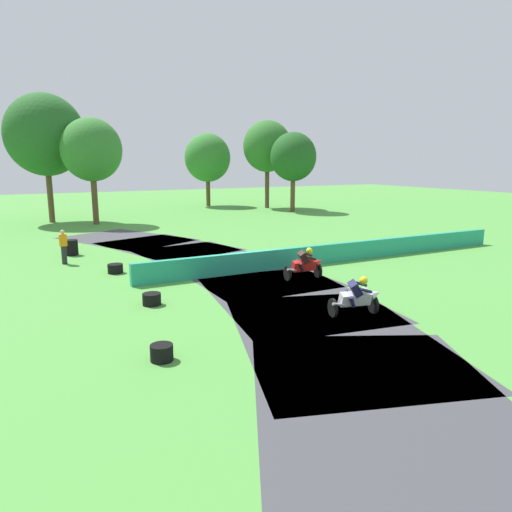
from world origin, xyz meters
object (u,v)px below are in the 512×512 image
object	(u,v)px
tire_stack_near	(162,353)
track_marshal	(64,247)
motorcycle_chase_red	(306,264)
tire_stack_mid_a	(152,299)
tire_stack_mid_b	(115,269)
motorcycle_lead_white	(358,297)
traffic_cone	(335,257)
tire_stack_far	(71,248)

from	to	relation	value
tire_stack_near	track_marshal	distance (m)	12.88
motorcycle_chase_red	track_marshal	size ratio (longest dim) A/B	1.04
tire_stack_mid_a	tire_stack_mid_b	xyz separation A→B (m)	(-0.13, 5.27, 0.00)
motorcycle_lead_white	traffic_cone	size ratio (longest dim) A/B	3.86
tire_stack_mid_b	motorcycle_lead_white	bearing A→B (deg)	-59.71
tire_stack_mid_a	track_marshal	distance (m)	8.50
tire_stack_mid_b	traffic_cone	bearing A→B (deg)	-14.60
tire_stack_far	motorcycle_chase_red	bearing A→B (deg)	-51.55
tire_stack_near	tire_stack_mid_a	bearing A→B (deg)	77.31
tire_stack_mid_b	tire_stack_far	world-z (taller)	tire_stack_far
tire_stack_near	motorcycle_lead_white	bearing A→B (deg)	3.67
motorcycle_lead_white	motorcycle_chase_red	size ratio (longest dim) A/B	1.00
tire_stack_mid_a	track_marshal	bearing A→B (deg)	102.72
tire_stack_far	motorcycle_lead_white	bearing A→B (deg)	-65.32
motorcycle_chase_red	traffic_cone	size ratio (longest dim) A/B	3.87
motorcycle_lead_white	track_marshal	bearing A→B (deg)	120.23
tire_stack_mid_a	motorcycle_chase_red	bearing A→B (deg)	4.24
motorcycle_chase_red	tire_stack_mid_b	size ratio (longest dim) A/B	2.62
track_marshal	tire_stack_far	bearing A→B (deg)	74.82
traffic_cone	tire_stack_mid_a	bearing A→B (deg)	-164.57
tire_stack_mid_b	track_marshal	bearing A→B (deg)	120.02
motorcycle_lead_white	traffic_cone	xyz separation A→B (m)	(4.38, 6.85, -0.41)
tire_stack_mid_b	traffic_cone	world-z (taller)	traffic_cone
motorcycle_lead_white	tire_stack_mid_a	distance (m)	6.81
tire_stack_mid_b	traffic_cone	distance (m)	10.22
motorcycle_chase_red	traffic_cone	xyz separation A→B (m)	(3.21, 2.21, -0.42)
tire_stack_near	tire_stack_mid_b	bearing A→B (deg)	84.79
motorcycle_lead_white	traffic_cone	world-z (taller)	motorcycle_lead_white
motorcycle_lead_white	tire_stack_mid_a	xyz separation A→B (m)	(-5.37, 4.15, -0.43)
motorcycle_lead_white	tire_stack_near	xyz separation A→B (m)	(-6.40, -0.41, -0.43)
motorcycle_chase_red	tire_stack_near	bearing A→B (deg)	-146.32
motorcycle_chase_red	track_marshal	xyz separation A→B (m)	(-8.42, 7.79, 0.17)
tire_stack_mid_a	track_marshal	size ratio (longest dim) A/B	0.38
tire_stack_mid_b	traffic_cone	size ratio (longest dim) A/B	1.48
tire_stack_near	track_marshal	xyz separation A→B (m)	(-0.84, 12.84, 0.62)
tire_stack_mid_a	tire_stack_far	bearing A→B (deg)	97.14
track_marshal	tire_stack_near	bearing A→B (deg)	-86.26
traffic_cone	tire_stack_near	bearing A→B (deg)	-146.07
traffic_cone	tire_stack_mid_b	bearing A→B (deg)	165.40
tire_stack_far	track_marshal	distance (m)	2.21
motorcycle_chase_red	tire_stack_mid_b	bearing A→B (deg)	144.39
tire_stack_mid_a	track_marshal	xyz separation A→B (m)	(-1.87, 8.27, 0.62)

